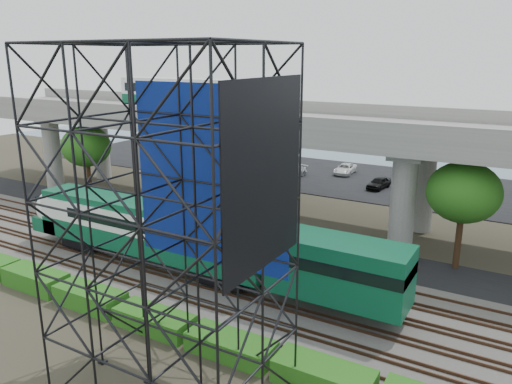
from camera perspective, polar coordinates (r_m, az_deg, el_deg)
The scene contains 13 objects.
ground at distance 32.51m, azimuth -7.75°, elevation -11.39°, with size 140.00×140.00×0.00m, color #474233.
ballast_bed at distance 33.89m, azimuth -5.66°, elevation -9.96°, with size 90.00×12.00×0.20m, color slate.
service_road at distance 40.53m, azimuth 1.38°, elevation -5.62°, with size 90.00×5.00×0.08m, color black.
parking_lot at distance 61.28m, azimuth 12.03°, elevation 1.34°, with size 90.00×18.00×0.08m, color black.
harbor_water at distance 82.07m, azimuth 16.92°, elevation 4.52°, with size 140.00×40.00×0.03m, color slate.
rail_tracks at distance 33.82m, azimuth -5.67°, elevation -9.69°, with size 90.00×9.52×0.16m.
commuter_train at distance 34.38m, azimuth -9.47°, elevation -4.71°, with size 29.30×3.06×4.30m.
overpass at distance 43.63m, azimuth 3.83°, elevation 6.99°, with size 80.00×12.00×12.40m.
scaffold_tower at distance 20.71m, azimuth -10.11°, elevation -4.90°, with size 9.36×6.36×15.00m.
hedge_strip at distance 28.79m, azimuth -11.54°, elevation -14.08°, with size 34.60×1.80×1.20m.
trees at distance 45.96m, azimuth -0.28°, elevation 4.11°, with size 40.94×16.94×7.69m.
suv at distance 45.21m, azimuth -8.69°, elevation -2.46°, with size 2.53×5.49×1.53m, color black.
parked_cars at distance 60.52m, azimuth 12.15°, elevation 1.81°, with size 38.71×9.71×1.31m.
Camera 1 is at (18.14, -22.70, 14.58)m, focal length 35.00 mm.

